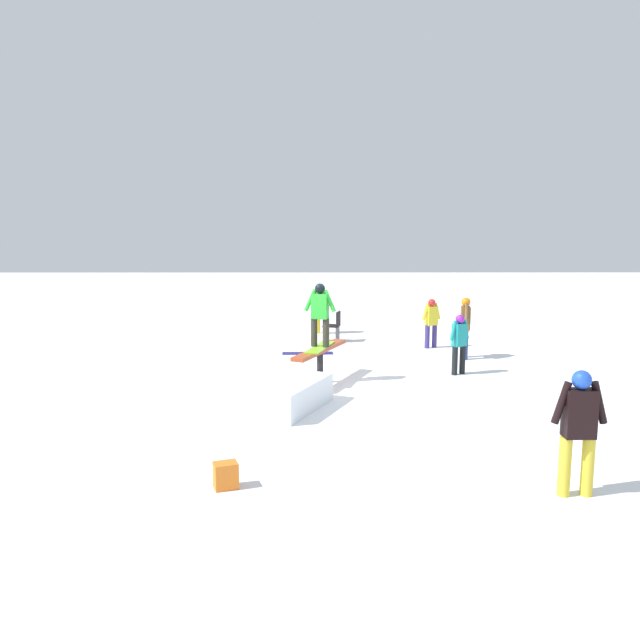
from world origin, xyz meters
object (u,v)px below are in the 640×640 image
Objects in this scene: bystander_teal at (459,341)px; main_rider_on_rail at (320,316)px; bystander_brown at (465,324)px; loose_snowboard_navy at (308,353)px; rail_feature at (320,353)px; bystander_red at (321,307)px; bystander_yellow at (431,320)px; bystander_black at (579,426)px; backpack_on_snow at (226,475)px; folding_chair at (333,327)px.

main_rider_on_rail is at bearing -19.92° from bystander_teal.
loose_snowboard_navy is (0.58, 3.96, -0.86)m from bystander_brown.
main_rider_on_rail is at bearing 0.00° from rail_feature.
bystander_red is 1.10× the size of bystander_teal.
bystander_red is 3.72m from bystander_yellow.
bystander_yellow is 0.87× the size of bystander_brown.
bystander_black is at bearing -126.05° from rail_feature.
bystander_black is at bearing 138.12° from bystander_red.
bystander_black reaches higher than bystander_red.
bystander_black is 8.02m from bystander_brown.
bystander_teal is at bearing 34.85° from backpack_on_snow.
bystander_red is at bearing -93.19° from bystander_teal.
main_rider_on_rail is 4.04× the size of backpack_on_snow.
bystander_yellow is (3.78, -3.04, -0.69)m from main_rider_on_rail.
backpack_on_snow is (-5.36, 1.23, -0.47)m from rail_feature.
bystander_brown is at bearing -39.25° from main_rider_on_rail.
main_rider_on_rail is 1.01× the size of bystander_teal.
loose_snowboard_navy is at bearing 88.99° from bystander_brown.
rail_feature is at bearing 122.48° from bystander_red.
main_rider_on_rail is 4.81m from folding_chair.
bystander_red is 6.08m from bystander_teal.
bystander_yellow is at bearing 11.08° from loose_snowboard_navy.
bystander_brown is (2.41, -3.64, 0.23)m from rail_feature.
loose_snowboard_navy is at bearing 30.36° from rail_feature.
folding_chair is at bearing -88.63° from bystander_teal.
bystander_teal is 4.18m from loose_snowboard_navy.
bystander_brown is 4.09m from loose_snowboard_navy.
bystander_black is (-5.59, -3.18, 0.26)m from rail_feature.
bystander_black reaches higher than folding_chair.
main_rider_on_rail is 0.89× the size of bystander_brown.
folding_chair is (1.68, -0.71, 0.40)m from loose_snowboard_navy.
bystander_yellow is at bearing 85.68° from folding_chair.
bystander_brown is 4.54× the size of backpack_on_snow.
bystander_brown is at bearing 85.80° from bystander_yellow.
bystander_teal is 4.80m from folding_chair.
bystander_brown reaches higher than loose_snowboard_navy.
bystander_teal reaches higher than folding_chair.
bystander_black is at bearing -69.94° from loose_snowboard_navy.
bystander_yellow is 1.02× the size of loose_snowboard_navy.
backpack_on_snow is at bearing 116.60° from bystander_red.
bystander_red is at bearing 63.84° from backpack_on_snow.
rail_feature is 1.45× the size of bystander_red.
bystander_black is at bearing -133.15° from main_rider_on_rail.
bystander_red reaches higher than folding_chair.
bystander_red is at bearing 80.72° from loose_snowboard_navy.
folding_chair is (10.27, 2.78, -0.49)m from bystander_black.
folding_chair reaches higher than rail_feature.
rail_feature is 4.70m from folding_chair.
folding_chair is at bearing -75.86° from bystander_black.
bystander_teal is 1.54× the size of folding_chair.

